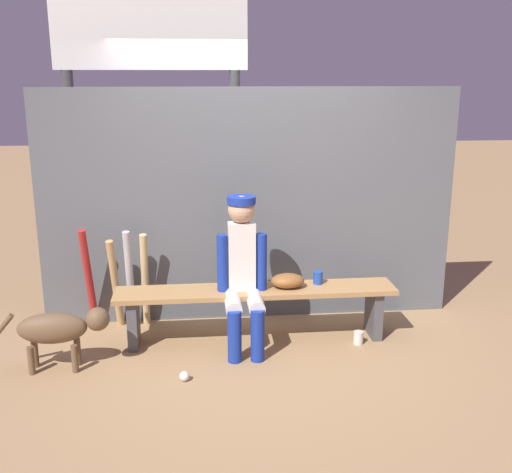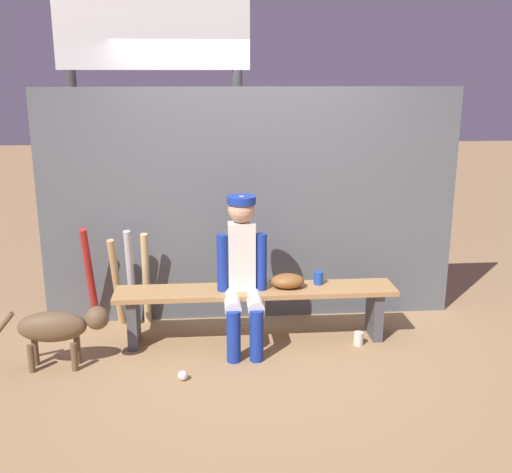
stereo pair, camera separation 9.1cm
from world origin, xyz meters
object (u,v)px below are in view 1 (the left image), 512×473
object	(u,v)px
bat_aluminum_silver	(130,280)
scoreboard	(159,71)
bat_wood_natural	(145,280)
bat_wood_tan	(115,284)
cup_on_ground	(358,338)
bat_aluminum_red	(89,279)
dugout_bench	(256,300)
baseball	(184,376)
dog	(60,328)
player_seated	(243,269)
cup_on_bench	(318,278)
baseball_glove	(287,281)

from	to	relation	value
bat_aluminum_silver	scoreboard	bearing A→B (deg)	70.99
bat_wood_natural	bat_wood_tan	distance (m)	0.26
bat_wood_natural	cup_on_ground	world-z (taller)	bat_wood_natural
bat_aluminum_red	scoreboard	xyz separation A→B (m)	(0.64, 0.80, 1.74)
dugout_bench	baseball	xyz separation A→B (m)	(-0.60, -0.66, -0.32)
bat_wood_tan	dog	world-z (taller)	bat_wood_tan
dugout_bench	bat_wood_tan	world-z (taller)	bat_wood_tan
cup_on_ground	dugout_bench	bearing A→B (deg)	168.92
bat_aluminum_red	baseball	size ratio (longest dim) A/B	12.82
player_seated	bat_wood_tan	bearing A→B (deg)	156.09
bat_wood_natural	cup_on_ground	distance (m)	1.91
player_seated	dog	bearing A→B (deg)	-169.22
player_seated	cup_on_bench	world-z (taller)	player_seated
bat_aluminum_silver	bat_wood_tan	world-z (taller)	bat_aluminum_silver
dugout_bench	bat_wood_tan	size ratio (longest dim) A/B	2.79
baseball	scoreboard	size ratio (longest dim) A/B	0.02
bat_aluminum_silver	baseball	distance (m)	1.19
player_seated	bat_wood_natural	world-z (taller)	player_seated
dugout_bench	cup_on_ground	bearing A→B (deg)	-11.08
cup_on_bench	scoreboard	distance (m)	2.42
bat_aluminum_red	cup_on_bench	size ratio (longest dim) A/B	8.63
bat_wood_natural	bat_aluminum_silver	bearing A→B (deg)	-165.20
bat_aluminum_silver	bat_wood_natural	bearing A→B (deg)	14.80
baseball	cup_on_bench	bearing A→B (deg)	32.59
player_seated	bat_wood_tan	distance (m)	1.21
baseball_glove	cup_on_ground	size ratio (longest dim) A/B	2.55
dog	bat_aluminum_red	bearing A→B (deg)	82.15
dugout_bench	bat_aluminum_silver	world-z (taller)	bat_aluminum_silver
bat_aluminum_silver	bat_wood_tan	xyz separation A→B (m)	(-0.13, 0.02, -0.04)
player_seated	dog	distance (m)	1.47
bat_wood_natural	baseball	bearing A→B (deg)	-71.80
dugout_bench	bat_wood_natural	world-z (taller)	bat_wood_natural
bat_aluminum_red	baseball	distance (m)	1.39
scoreboard	dog	distance (m)	2.55
bat_aluminum_silver	scoreboard	world-z (taller)	scoreboard
baseball_glove	scoreboard	xyz separation A→B (m)	(-1.05, 1.18, 1.69)
bat_wood_natural	bat_aluminum_silver	xyz separation A→B (m)	(-0.13, -0.03, 0.02)
baseball_glove	dugout_bench	bearing A→B (deg)	180.00
cup_on_ground	dog	xyz separation A→B (m)	(-2.37, -0.21, 0.28)
bat_wood_natural	bat_wood_tan	xyz separation A→B (m)	(-0.26, -0.02, -0.02)
bat_aluminum_red	cup_on_ground	size ratio (longest dim) A/B	8.63
baseball	cup_on_ground	size ratio (longest dim) A/B	0.67
bat_wood_natural	cup_on_ground	size ratio (longest dim) A/B	7.94
bat_wood_tan	cup_on_ground	bearing A→B (deg)	-14.77
scoreboard	dugout_bench	bearing A→B (deg)	-56.37
bat_wood_tan	dog	distance (m)	0.82
scoreboard	baseball_glove	bearing A→B (deg)	-48.37
bat_wood_natural	scoreboard	size ratio (longest dim) A/B	0.27
bat_aluminum_silver	cup_on_bench	distance (m)	1.63
dugout_bench	bat_wood_tan	distance (m)	1.26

